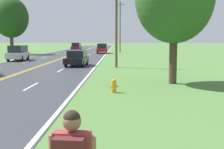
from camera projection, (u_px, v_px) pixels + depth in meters
name	position (u px, v px, depth m)	size (l,w,h in m)	color
fire_hydrant	(114.00, 86.00, 15.75)	(0.42, 0.26, 0.69)	gold
utility_pole_midground	(116.00, 23.00, 29.07)	(1.80, 0.24, 8.03)	brown
utility_pole_far	(120.00, 26.00, 61.03)	(1.80, 0.24, 9.93)	brown
tree_right_cluster	(11.00, 18.00, 53.58)	(6.01, 6.01, 9.76)	#473828
car_black_sedan_mid_near	(77.00, 58.00, 30.93)	(2.03, 4.36, 1.57)	black
car_silver_suv_mid_far	(18.00, 53.00, 38.45)	(1.97, 4.75, 1.88)	black
car_red_suv_receding	(102.00, 48.00, 57.76)	(2.09, 4.93, 1.83)	black
car_maroon_van_distant	(76.00, 46.00, 71.81)	(1.96, 4.73, 1.79)	black
car_dark_blue_hatchback_horizon	(77.00, 46.00, 78.77)	(1.81, 3.89, 1.45)	black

